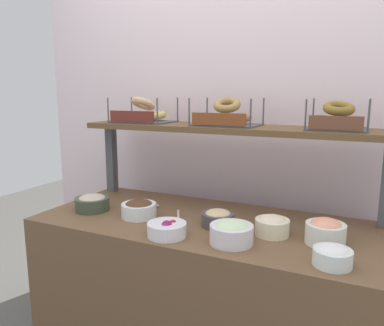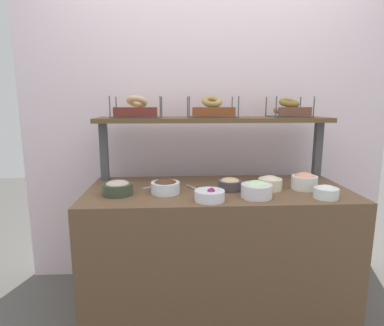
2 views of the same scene
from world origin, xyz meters
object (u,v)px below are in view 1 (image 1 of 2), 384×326
at_px(bowl_scallion_spread, 231,232).
at_px(bagel_basket_everything, 226,117).
at_px(bowl_hummus, 218,218).
at_px(bowl_tuna_salad, 92,202).
at_px(serving_spoon_near_plate, 148,206).
at_px(bowl_lox_spread, 325,231).
at_px(bowl_cream_cheese, 333,256).
at_px(serving_spoon_by_edge, 178,218).
at_px(bowl_chocolate_spread, 139,209).
at_px(bagel_basket_plain, 143,114).
at_px(bowl_beet_salad, 167,229).
at_px(bowl_potato_salad, 272,225).
at_px(bagel_basket_cinnamon_raisin, 338,120).

relative_size(bowl_scallion_spread, bagel_basket_everything, 0.53).
height_order(bowl_hummus, bowl_scallion_spread, bowl_scallion_spread).
bearing_deg(bowl_scallion_spread, bowl_tuna_salad, 172.55).
height_order(bowl_hummus, bagel_basket_everything, bagel_basket_everything).
xyz_separation_m(bowl_tuna_salad, serving_spoon_near_plate, (0.23, 0.16, -0.03)).
xyz_separation_m(bowl_lox_spread, bowl_tuna_salad, (-1.14, -0.05, -0.01)).
height_order(bowl_cream_cheese, serving_spoon_by_edge, bowl_cream_cheese).
bearing_deg(bowl_chocolate_spread, bagel_basket_plain, 118.60).
bearing_deg(bowl_beet_salad, serving_spoon_by_edge, 104.83).
relative_size(bowl_potato_salad, serving_spoon_by_edge, 0.91).
relative_size(bowl_lox_spread, bowl_chocolate_spread, 0.93).
distance_m(bowl_beet_salad, bowl_cream_cheese, 0.66).
height_order(serving_spoon_by_edge, bagel_basket_everything, bagel_basket_everything).
distance_m(bowl_lox_spread, bagel_basket_cinnamon_raisin, 0.53).
relative_size(serving_spoon_near_plate, bagel_basket_cinnamon_raisin, 0.58).
distance_m(bowl_scallion_spread, bowl_cream_cheese, 0.39).
bearing_deg(bowl_beet_salad, bowl_cream_cheese, 0.75).
xyz_separation_m(bowl_chocolate_spread, bowl_tuna_salad, (-0.28, -0.01, -0.00)).
distance_m(serving_spoon_near_plate, serving_spoon_by_edge, 0.26).
xyz_separation_m(bowl_scallion_spread, bagel_basket_cinnamon_raisin, (0.33, 0.48, 0.43)).
bearing_deg(bagel_basket_plain, bowl_tuna_salad, -102.96).
relative_size(bowl_hummus, bagel_basket_plain, 0.45).
distance_m(bowl_beet_salad, bagel_basket_cinnamon_raisin, 0.91).
bearing_deg(serving_spoon_by_edge, bowl_potato_salad, -0.89).
relative_size(serving_spoon_near_plate, bagel_basket_plain, 0.47).
bearing_deg(bagel_basket_everything, bowl_tuna_salad, -148.06).
bearing_deg(bowl_beet_salad, bowl_lox_spread, 18.45).
height_order(bowl_tuna_salad, serving_spoon_near_plate, bowl_tuna_salad).
height_order(bowl_chocolate_spread, bowl_beet_salad, bowl_chocolate_spread).
bearing_deg(bowl_chocolate_spread, bagel_basket_cinnamon_raisin, 23.04).
height_order(bowl_lox_spread, bowl_tuna_salad, bowl_lox_spread).
height_order(bowl_tuna_salad, serving_spoon_by_edge, bowl_tuna_salad).
height_order(bowl_scallion_spread, bagel_basket_plain, bagel_basket_plain).
bearing_deg(bowl_potato_salad, serving_spoon_near_plate, 171.12).
xyz_separation_m(bowl_chocolate_spread, bowl_scallion_spread, (0.52, -0.12, 0.01)).
bearing_deg(bowl_cream_cheese, bowl_potato_salad, 143.00).
bearing_deg(bowl_tuna_salad, bagel_basket_everything, 31.94).
bearing_deg(bagel_basket_everything, bowl_cream_cheese, -40.69).
bearing_deg(serving_spoon_by_edge, bowl_cream_cheese, -15.91).
distance_m(bowl_lox_spread, serving_spoon_near_plate, 0.91).
bearing_deg(bagel_basket_cinnamon_raisin, bagel_basket_plain, -179.63).
height_order(bagel_basket_plain, bagel_basket_everything, bagel_basket_plain).
bearing_deg(serving_spoon_near_plate, bowl_potato_salad, -8.88).
height_order(bowl_lox_spread, serving_spoon_by_edge, bowl_lox_spread).
relative_size(bowl_hummus, bagel_basket_everything, 0.45).
relative_size(bowl_scallion_spread, serving_spoon_by_edge, 1.10).
xyz_separation_m(bowl_hummus, serving_spoon_by_edge, (-0.20, 0.00, -0.03)).
height_order(bowl_lox_spread, bagel_basket_cinnamon_raisin, bagel_basket_cinnamon_raisin).
bearing_deg(bagel_basket_everything, bagel_basket_plain, -179.84).
xyz_separation_m(bowl_scallion_spread, bowl_beet_salad, (-0.27, -0.05, -0.02)).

